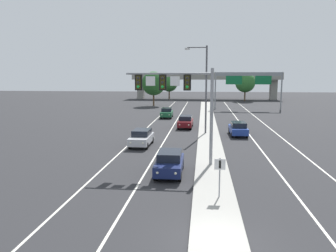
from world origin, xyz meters
name	(u,v)px	position (x,y,z in m)	size (l,w,h in m)	color
ground_plane	(218,241)	(0.00, 0.00, 0.00)	(260.00, 260.00, 0.00)	#28282B
median_island	(210,148)	(0.00, 18.00, 0.07)	(2.40, 110.00, 0.15)	#9E9B93
lane_stripe_oncoming_center	(168,135)	(-4.70, 25.00, 0.00)	(0.14, 100.00, 0.01)	silver
lane_stripe_receding_center	(251,136)	(4.70, 25.00, 0.00)	(0.14, 100.00, 0.01)	silver
edge_stripe_left	(140,134)	(-8.00, 25.00, 0.00)	(0.14, 100.00, 0.01)	silver
edge_stripe_right	(281,137)	(8.00, 25.00, 0.00)	(0.14, 100.00, 0.01)	silver
overhead_signal_mast	(181,94)	(-2.33, 11.82, 5.47)	(6.52, 0.44, 7.20)	gray
median_sign_post	(220,172)	(0.26, 4.86, 1.59)	(0.60, 0.10, 2.20)	gray
street_lamp_median	(204,84)	(-0.60, 25.81, 5.79)	(2.58, 0.28, 10.00)	#4C4C51
car_oncoming_navy	(170,162)	(-2.96, 9.42, 0.82)	(1.86, 4.49, 1.58)	#141E4C
car_oncoming_silver	(142,137)	(-6.64, 18.63, 0.82)	(1.89, 4.50, 1.58)	#B7B7BC
car_oncoming_darkred	(186,122)	(-2.96, 30.51, 0.82)	(1.91, 4.51, 1.58)	#5B0F14
car_oncoming_green	(167,113)	(-6.57, 40.93, 0.82)	(1.91, 4.50, 1.58)	#195633
car_receding_blue	(238,128)	(3.32, 25.34, 0.82)	(1.90, 4.50, 1.58)	navy
highway_sign_gantry	(248,79)	(8.20, 55.63, 6.16)	(13.28, 0.42, 7.50)	gray
overpass_bridge	(206,79)	(0.00, 85.74, 5.78)	(42.40, 6.40, 7.65)	gray
tree_far_right_a	(245,82)	(10.32, 78.14, 4.99)	(5.28, 5.28, 7.64)	#4C3823
tree_far_left_a	(169,83)	(-10.54, 84.19, 4.56)	(4.83, 4.83, 6.99)	#4C3823
tree_far_left_c	(154,83)	(-11.80, 61.87, 5.04)	(5.33, 5.33, 7.71)	#4C3823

